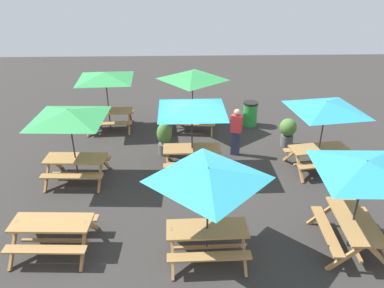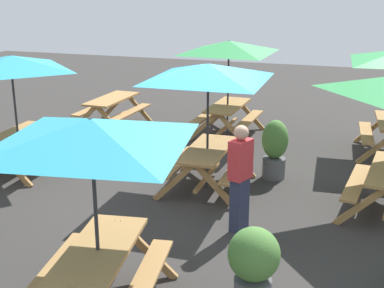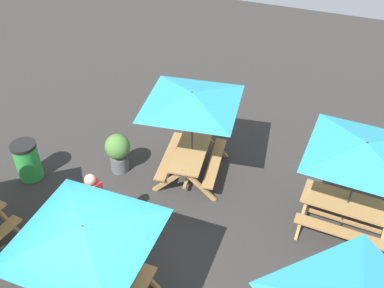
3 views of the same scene
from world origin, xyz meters
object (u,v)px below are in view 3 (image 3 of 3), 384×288
at_px(potted_plant_1, 118,151).
at_px(person_standing, 95,205).
at_px(picnic_table_1, 86,240).
at_px(picnic_table_7, 363,156).
at_px(trash_bin_green, 28,161).
at_px(picnic_table_2, 192,105).

bearing_deg(potted_plant_1, person_standing, -162.27).
height_order(potted_plant_1, person_standing, person_standing).
relative_size(picnic_table_1, picnic_table_7, 1.00).
bearing_deg(trash_bin_green, potted_plant_1, -61.42).
height_order(picnic_table_7, trash_bin_green, picnic_table_7).
relative_size(picnic_table_1, potted_plant_1, 2.74).
relative_size(picnic_table_1, person_standing, 1.69).
bearing_deg(picnic_table_2, picnic_table_1, 170.02).
height_order(picnic_table_1, picnic_table_7, same).
distance_m(picnic_table_7, potted_plant_1, 5.44).
relative_size(picnic_table_7, person_standing, 1.69).
relative_size(picnic_table_7, potted_plant_1, 2.74).
height_order(picnic_table_1, trash_bin_green, picnic_table_1).
distance_m(picnic_table_1, picnic_table_7, 5.12).
bearing_deg(picnic_table_1, trash_bin_green, 53.79).
relative_size(trash_bin_green, person_standing, 0.59).
xyz_separation_m(picnic_table_2, trash_bin_green, (-1.55, 3.55, -1.49)).
height_order(trash_bin_green, person_standing, person_standing).
relative_size(picnic_table_2, person_standing, 1.68).
bearing_deg(person_standing, picnic_table_2, -2.50).
relative_size(picnic_table_1, trash_bin_green, 2.89).
distance_m(picnic_table_2, trash_bin_green, 4.15).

